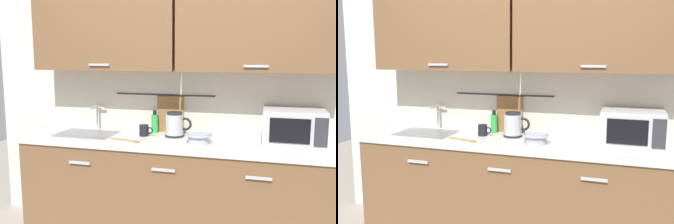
% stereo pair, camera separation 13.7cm
% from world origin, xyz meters
% --- Properties ---
extents(counter_unit, '(2.53, 0.64, 0.90)m').
position_xyz_m(counter_unit, '(-0.01, 0.30, 0.46)').
color(counter_unit, brown).
rests_on(counter_unit, ground).
extents(back_wall_assembly, '(3.70, 0.41, 2.50)m').
position_xyz_m(back_wall_assembly, '(-0.00, 0.53, 1.52)').
color(back_wall_assembly, silver).
rests_on(back_wall_assembly, ground).
extents(sink_faucet, '(0.09, 0.17, 0.22)m').
position_xyz_m(sink_faucet, '(-0.79, 0.53, 1.04)').
color(sink_faucet, '#B2B5BA').
rests_on(sink_faucet, counter_unit).
extents(microwave, '(0.46, 0.35, 0.27)m').
position_xyz_m(microwave, '(0.92, 0.41, 1.04)').
color(microwave, silver).
rests_on(microwave, counter_unit).
extents(electric_kettle, '(0.23, 0.16, 0.21)m').
position_xyz_m(electric_kettle, '(-0.02, 0.41, 1.00)').
color(electric_kettle, black).
rests_on(electric_kettle, counter_unit).
extents(dish_soap_bottle, '(0.06, 0.06, 0.20)m').
position_xyz_m(dish_soap_bottle, '(-0.24, 0.52, 0.99)').
color(dish_soap_bottle, green).
rests_on(dish_soap_bottle, counter_unit).
extents(mug_near_sink, '(0.12, 0.08, 0.09)m').
position_xyz_m(mug_near_sink, '(-0.28, 0.37, 0.95)').
color(mug_near_sink, black).
rests_on(mug_near_sink, counter_unit).
extents(mixing_bowl, '(0.21, 0.21, 0.08)m').
position_xyz_m(mixing_bowl, '(0.22, 0.23, 0.94)').
color(mixing_bowl, '#A5ADB7').
rests_on(mixing_bowl, counter_unit).
extents(wooden_spoon, '(0.27, 0.09, 0.01)m').
position_xyz_m(wooden_spoon, '(-0.34, 0.15, 0.91)').
color(wooden_spoon, '#9E7042').
rests_on(wooden_spoon, counter_unit).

